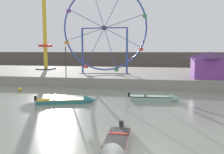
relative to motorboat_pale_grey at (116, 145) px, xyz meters
The scene contains 11 objects.
ground_plane 0.56m from the motorboat_pale_grey, 40.81° to the right, with size 240.00×240.00×0.00m, color gray.
quay_promenade 28.80m from the motorboat_pale_grey, 89.25° to the left, with size 110.00×21.44×1.29m, color gray.
distant_town_skyline 54.98m from the motorboat_pale_grey, 89.61° to the left, with size 140.00×3.00×4.40m, color #564C47.
motorboat_pale_grey is the anchor object (origin of this frame).
motorboat_teal_painted 11.17m from the motorboat_pale_grey, 121.68° to the left, with size 5.59×2.71×1.06m.
motorboat_seafoam 12.12m from the motorboat_pale_grey, 79.80° to the left, with size 5.22×1.38×1.04m.
ferris_wheel_blue_frame 26.32m from the motorboat_pale_grey, 103.81° to the left, with size 13.02×1.20×13.50m.
drop_tower_yellow_tower 36.25m from the motorboat_pale_grey, 121.74° to the left, with size 2.80×2.80×14.70m.
carnival_booth_purple_stall 22.74m from the motorboat_pale_grey, 67.70° to the left, with size 4.45×3.88×3.41m.
promenade_lamp_near 21.75m from the motorboat_pale_grey, 118.14° to the left, with size 0.32×0.32×4.27m.
mooring_buoy_orange 20.11m from the motorboat_pale_grey, 134.76° to the left, with size 0.44×0.44×0.44m, color yellow.
Camera 1 is at (1.47, -10.36, 4.86)m, focal length 37.19 mm.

